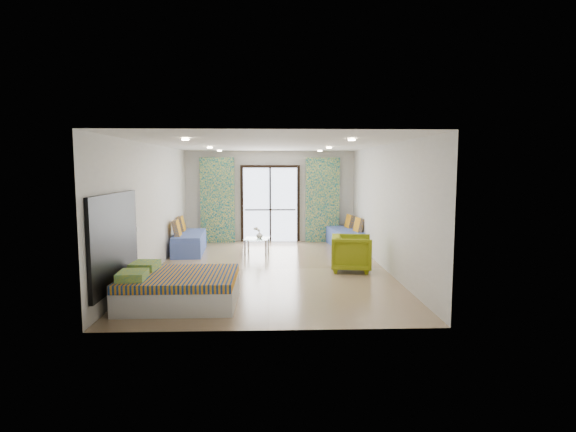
{
  "coord_description": "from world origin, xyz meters",
  "views": [
    {
      "loc": [
        0.03,
        -9.65,
        2.2
      ],
      "look_at": [
        0.4,
        0.1,
        1.15
      ],
      "focal_mm": 28.0,
      "sensor_mm": 36.0,
      "label": 1
    }
  ],
  "objects_px": {
    "daybed_right": "(346,237)",
    "armchair": "(352,251)",
    "daybed_left": "(189,242)",
    "coffee_table": "(257,240)",
    "bed": "(179,288)"
  },
  "relations": [
    {
      "from": "coffee_table",
      "to": "bed",
      "type": "bearing_deg",
      "value": -104.91
    },
    {
      "from": "armchair",
      "to": "coffee_table",
      "type": "bearing_deg",
      "value": 55.18
    },
    {
      "from": "bed",
      "to": "daybed_left",
      "type": "distance_m",
      "value": 4.5
    },
    {
      "from": "daybed_left",
      "to": "coffee_table",
      "type": "height_order",
      "value": "daybed_left"
    },
    {
      "from": "coffee_table",
      "to": "armchair",
      "type": "bearing_deg",
      "value": -43.72
    },
    {
      "from": "bed",
      "to": "armchair",
      "type": "relative_size",
      "value": 2.14
    },
    {
      "from": "bed",
      "to": "daybed_left",
      "type": "bearing_deg",
      "value": 98.2
    },
    {
      "from": "armchair",
      "to": "bed",
      "type": "bearing_deg",
      "value": 133.82
    },
    {
      "from": "daybed_right",
      "to": "armchair",
      "type": "xyz_separation_m",
      "value": [
        -0.37,
        -2.93,
        0.15
      ]
    },
    {
      "from": "bed",
      "to": "daybed_right",
      "type": "bearing_deg",
      "value": 55.26
    },
    {
      "from": "daybed_right",
      "to": "bed",
      "type": "bearing_deg",
      "value": -132.28
    },
    {
      "from": "daybed_left",
      "to": "coffee_table",
      "type": "bearing_deg",
      "value": -10.51
    },
    {
      "from": "daybed_right",
      "to": "armchair",
      "type": "relative_size",
      "value": 2.15
    },
    {
      "from": "daybed_right",
      "to": "armchair",
      "type": "bearing_deg",
      "value": -104.73
    },
    {
      "from": "coffee_table",
      "to": "daybed_left",
      "type": "bearing_deg",
      "value": 173.36
    }
  ]
}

